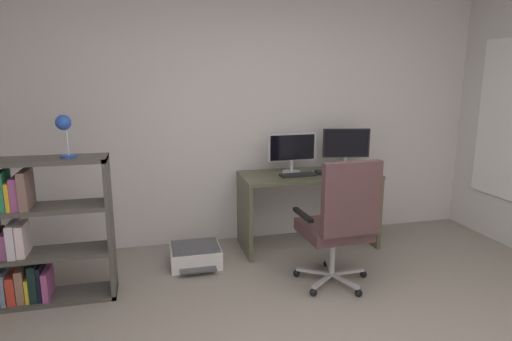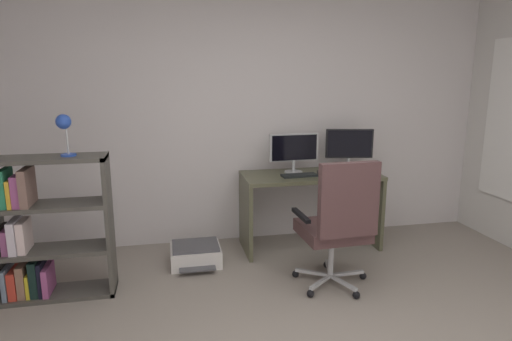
{
  "view_description": "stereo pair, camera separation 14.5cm",
  "coord_description": "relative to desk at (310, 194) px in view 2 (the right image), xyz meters",
  "views": [
    {
      "loc": [
        -0.97,
        -1.81,
        1.69
      ],
      "look_at": [
        -0.07,
        1.82,
        0.87
      ],
      "focal_mm": 30.6,
      "sensor_mm": 36.0,
      "label": 1
    },
    {
      "loc": [
        -0.82,
        -1.84,
        1.69
      ],
      "look_at": [
        -0.07,
        1.82,
        0.87
      ],
      "focal_mm": 30.6,
      "sensor_mm": 36.0,
      "label": 2
    }
  ],
  "objects": [
    {
      "name": "desk",
      "position": [
        0.0,
        0.0,
        0.0
      ],
      "size": [
        1.34,
        0.58,
        0.75
      ],
      "color": "#51523A",
      "rests_on": "ground"
    },
    {
      "name": "monitor_secondary",
      "position": [
        0.43,
        0.09,
        0.46
      ],
      "size": [
        0.47,
        0.18,
        0.42
      ],
      "color": "#B2B5B7",
      "rests_on": "desk"
    },
    {
      "name": "computer_mouse",
      "position": [
        0.08,
        -0.05,
        0.22
      ],
      "size": [
        0.07,
        0.11,
        0.03
      ],
      "primitive_type": "cube",
      "rotation": [
        0.0,
        0.0,
        -0.15
      ],
      "color": "black",
      "rests_on": "desk"
    },
    {
      "name": "keyboard",
      "position": [
        -0.14,
        -0.08,
        0.22
      ],
      "size": [
        0.35,
        0.15,
        0.02
      ],
      "primitive_type": "cube",
      "rotation": [
        0.0,
        0.0,
        0.05
      ],
      "color": "black",
      "rests_on": "desk"
    },
    {
      "name": "office_chair",
      "position": [
        -0.08,
        -0.92,
        0.03
      ],
      "size": [
        0.63,
        0.63,
        1.08
      ],
      "color": "#B7BABC",
      "rests_on": "ground"
    },
    {
      "name": "desk_lamp",
      "position": [
        -2.1,
        -0.56,
        0.79
      ],
      "size": [
        0.12,
        0.11,
        0.31
      ],
      "color": "#274BB6",
      "rests_on": "bookshelf"
    },
    {
      "name": "monitor_main",
      "position": [
        -0.15,
        0.09,
        0.44
      ],
      "size": [
        0.49,
        0.18,
        0.39
      ],
      "color": "#B2B5B7",
      "rests_on": "desk"
    },
    {
      "name": "wall_back",
      "position": [
        -0.54,
        0.42,
        0.76
      ],
      "size": [
        5.0,
        0.1,
        2.59
      ],
      "primitive_type": "cube",
      "color": "silver",
      "rests_on": "ground"
    },
    {
      "name": "bookshelf",
      "position": [
        -2.35,
        -0.56,
        -0.01
      ],
      "size": [
        0.85,
        0.3,
        1.11
      ],
      "color": "#45433C",
      "rests_on": "ground"
    },
    {
      "name": "printer",
      "position": [
        -1.15,
        -0.2,
        -0.45
      ],
      "size": [
        0.45,
        0.45,
        0.19
      ],
      "color": "silver",
      "rests_on": "ground"
    }
  ]
}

